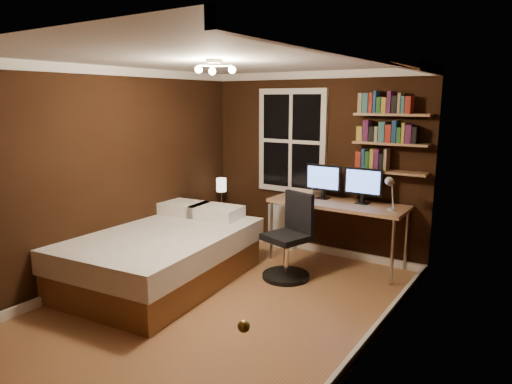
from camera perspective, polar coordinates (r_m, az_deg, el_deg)
The scene contains 24 objects.
floor at distance 5.01m, azimuth -3.99°, elevation -13.67°, with size 4.20×4.20×0.00m, color #92623A.
wall_back at distance 6.39m, azimuth 7.36°, elevation 3.49°, with size 3.20×0.04×2.50m, color black.
wall_left at distance 5.73m, azimuth -17.02°, elevation 2.16°, with size 0.04×4.20×2.50m, color black.
wall_right at distance 3.88m, azimuth 14.91°, elevation -2.00°, with size 0.04×4.20×2.50m, color black.
ceiling at distance 4.55m, azimuth -4.44°, elevation 16.13°, with size 3.20×4.20×0.02m, color white.
window at distance 6.49m, azimuth 4.50°, elevation 6.34°, with size 1.06×0.06×1.46m, color white.
door at distance 2.61m, azimuth 3.09°, elevation -13.59°, with size 0.03×0.82×2.05m, color black, non-canonical shape.
door_knob at distance 2.41m, azimuth -1.54°, elevation -16.45°, with size 0.06×0.06×0.06m, color gold.
ceiling_fixture at distance 4.47m, azimuth -5.23°, elevation 14.93°, with size 0.44×0.44×0.18m, color beige, non-canonical shape.
bookshelf_lower at distance 5.89m, azimuth 16.31°, elevation 2.45°, with size 0.92×0.22×0.03m, color #AE7C54.
books_row_lower at distance 5.87m, azimuth 16.38°, elevation 3.70°, with size 0.42×0.16×0.23m, color maroon, non-canonical shape.
bookshelf_middle at distance 5.85m, azimuth 16.51°, elevation 5.83°, with size 0.92×0.22×0.03m, color #AE7C54.
books_row_middle at distance 5.84m, azimuth 16.58°, elevation 7.10°, with size 0.66×0.16×0.23m, color navy, non-canonical shape.
bookshelf_upper at distance 5.83m, azimuth 16.70°, elevation 9.26°, with size 0.92×0.22×0.03m, color #AE7C54.
books_row_upper at distance 5.82m, azimuth 16.78°, elevation 10.53°, with size 0.66×0.16×0.23m, color #265926, non-canonical shape.
bed at distance 5.57m, azimuth -11.84°, elevation -7.63°, with size 1.86×2.42×0.77m.
nightstand at distance 6.97m, azimuth -4.29°, elevation -4.00°, with size 0.43×0.43×0.54m, color brown.
bedside_lamp at distance 6.85m, azimuth -4.35°, elevation -0.06°, with size 0.15×0.15×0.43m, color white, non-canonical shape.
radiator at distance 6.68m, azimuth 3.38°, elevation -4.27°, with size 0.42×0.15×0.63m, color beige.
desk at distance 5.96m, azimuth 10.16°, elevation -1.82°, with size 1.76×0.66×0.84m.
monitor_left at distance 6.08m, azimuth 8.39°, elevation 1.27°, with size 0.49×0.12×0.46m, color black, non-canonical shape.
monitor_right at distance 5.87m, azimuth 13.23°, elevation 0.73°, with size 0.49×0.12×0.46m, color black, non-canonical shape.
desk_lamp at distance 5.56m, azimuth 16.48°, elevation -0.12°, with size 0.14×0.32×0.44m, color silver, non-canonical shape.
office_chair at distance 5.55m, azimuth 4.20°, elevation -6.69°, with size 0.58×0.58×1.04m.
Camera 1 is at (2.77, -3.59, 2.13)m, focal length 32.00 mm.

